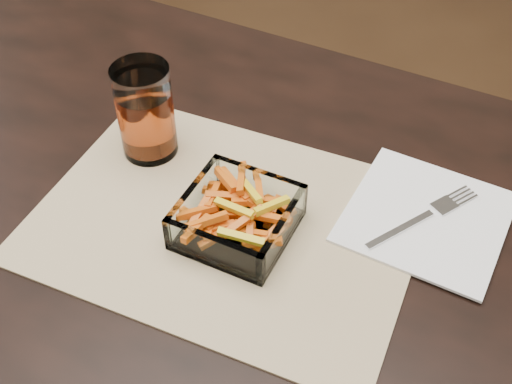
# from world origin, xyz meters

# --- Properties ---
(dining_table) EXTENTS (1.60, 0.90, 0.75)m
(dining_table) POSITION_xyz_m (0.00, 0.00, 0.66)
(dining_table) COLOR black
(dining_table) RESTS_ON ground
(placemat) EXTENTS (0.47, 0.36, 0.00)m
(placemat) POSITION_xyz_m (0.06, 0.05, 0.75)
(placemat) COLOR tan
(placemat) RESTS_ON dining_table
(glass_bowl) EXTENTS (0.13, 0.13, 0.05)m
(glass_bowl) POSITION_xyz_m (0.08, 0.04, 0.77)
(glass_bowl) COLOR white
(glass_bowl) RESTS_ON placemat
(tumbler) EXTENTS (0.07, 0.07, 0.13)m
(tumbler) POSITION_xyz_m (-0.09, 0.11, 0.81)
(tumbler) COLOR white
(tumbler) RESTS_ON placemat
(napkin) EXTENTS (0.19, 0.19, 0.00)m
(napkin) POSITION_xyz_m (0.27, 0.16, 0.76)
(napkin) COLOR white
(napkin) RESTS_ON placemat
(fork) EXTENTS (0.10, 0.15, 0.00)m
(fork) POSITION_xyz_m (0.27, 0.16, 0.76)
(fork) COLOR silver
(fork) RESTS_ON napkin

